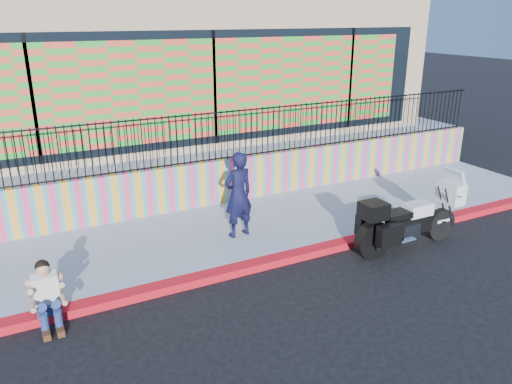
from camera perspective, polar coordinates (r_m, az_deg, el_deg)
ground at (r=10.08m, az=4.84°, el=-7.55°), size 90.00×90.00×0.00m
red_curb at (r=10.05m, az=4.85°, el=-7.17°), size 16.00×0.30×0.15m
sidewalk at (r=11.34m, az=0.46°, el=-3.85°), size 16.00×3.00×0.15m
mural_wall at (r=12.47m, az=-2.94°, el=1.41°), size 16.00×0.20×1.10m
metal_fence at (r=12.16m, az=-3.04°, el=6.56°), size 15.80×0.04×1.20m
elevated_platform at (r=17.10m, az=-10.05°, el=5.91°), size 16.00×10.00×1.25m
storefront_building at (r=16.48m, az=-10.37°, el=14.65°), size 14.00×8.06×4.00m
police_motorcycle at (r=10.63m, az=16.93°, el=-2.98°), size 2.53×0.84×1.58m
police_officer at (r=10.34m, az=-2.04°, el=-0.31°), size 0.73×0.54×1.84m
seated_man at (r=8.44m, az=-22.68°, el=-11.46°), size 0.54×0.71×1.06m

